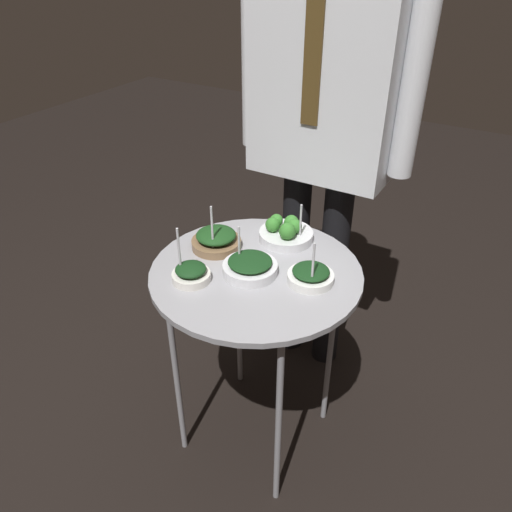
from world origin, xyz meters
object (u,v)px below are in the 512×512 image
Objects in this scene: bowl_broccoli_back_left at (286,232)px; bowl_spinach_mid_right at (191,273)px; bowl_spinach_back_right at (311,275)px; waiter_figure at (325,105)px; bowl_spinach_center at (250,266)px; bowl_spinach_front_left at (216,240)px; serving_cart at (256,286)px.

bowl_broccoli_back_left is 1.05× the size of bowl_spinach_mid_right.
bowl_spinach_back_right is 0.61m from waiter_figure.
bowl_spinach_center is 0.97× the size of bowl_spinach_front_left.
bowl_broccoli_back_left is 0.10× the size of waiter_figure.
serving_cart is 0.09m from bowl_spinach_center.
serving_cart is 4.89× the size of bowl_spinach_back_right.
bowl_spinach_back_right is at bearing -67.60° from waiter_figure.
bowl_spinach_back_right reaches higher than serving_cart.
waiter_figure is (-0.02, 0.52, 0.34)m from bowl_spinach_center.
bowl_spinach_center is 0.18m from bowl_spinach_back_right.
bowl_spinach_front_left is (-0.17, -0.15, -0.00)m from bowl_broccoli_back_left.
bowl_spinach_mid_right is at bearing -137.37° from bowl_spinach_center.
bowl_broccoli_back_left is at bearing 89.55° from bowl_spinach_center.
serving_cart is at bearing -86.50° from waiter_figure.
bowl_spinach_center is 0.18m from bowl_spinach_front_left.
bowl_spinach_mid_right is at bearing -110.93° from bowl_broccoli_back_left.
bowl_spinach_front_left is (-0.17, 0.07, 0.00)m from bowl_spinach_center.
bowl_spinach_back_right is at bearing 16.99° from bowl_spinach_center.
bowl_spinach_front_left reaches higher than bowl_spinach_back_right.
serving_cart is 0.66m from waiter_figure.
bowl_spinach_center is at bearing -87.46° from waiter_figure.
waiter_figure is (-0.02, 0.30, 0.33)m from bowl_broccoli_back_left.
bowl_spinach_center is at bearing -90.45° from bowl_broccoli_back_left.
bowl_spinach_back_right is (0.17, -0.17, -0.01)m from bowl_broccoli_back_left.
bowl_broccoli_back_left is 1.05× the size of bowl_spinach_front_left.
bowl_spinach_front_left is 0.19m from bowl_spinach_mid_right.
waiter_figure is (-0.19, 0.47, 0.34)m from bowl_spinach_back_right.
bowl_spinach_front_left is at bearing 164.94° from serving_cart.
bowl_spinach_front_left reaches higher than bowl_spinach_center.
bowl_spinach_back_right is (0.34, -0.02, -0.01)m from bowl_spinach_front_left.
bowl_spinach_center is at bearing -22.38° from bowl_spinach_front_left.
bowl_spinach_back_right is at bearing 10.56° from serving_cart.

